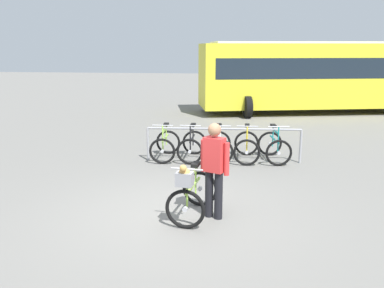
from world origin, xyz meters
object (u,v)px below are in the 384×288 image
Objects in this scene: racked_bike_lime at (165,145)px; bus_distant at (314,73)px; racked_bike_white at (219,146)px; racked_bike_teal at (274,147)px; racked_bike_black at (192,145)px; racked_bike_yellow at (247,146)px; featured_bicycle at (191,192)px; person_with_featured_bike at (214,166)px.

bus_distant is (5.03, 8.73, 1.37)m from racked_bike_lime.
racked_bike_teal is at bearing 3.74° from racked_bike_white.
racked_bike_black and racked_bike_yellow have the same top height.
racked_bike_yellow is (1.40, 0.09, -0.00)m from racked_bike_black.
bus_distant reaches higher than racked_bike_white.
racked_bike_black is 0.70m from racked_bike_white.
racked_bike_yellow is 0.70m from racked_bike_teal.
racked_bike_white is at bearing -176.26° from racked_bike_yellow.
racked_bike_teal is (0.70, 0.05, 0.00)m from racked_bike_yellow.
bus_distant is (2.93, 8.60, 1.37)m from racked_bike_yellow.
bus_distant is (2.24, 8.55, 1.37)m from racked_bike_teal.
racked_bike_yellow is at bearing -176.26° from racked_bike_teal.
featured_bicycle is at bearing -83.06° from racked_bike_black.
racked_bike_white and racked_bike_yellow have the same top height.
racked_bike_white is 0.71× the size of person_with_featured_bike.
racked_bike_teal is at bearing 3.74° from racked_bike_lime.
racked_bike_teal is 0.72× the size of person_with_featured_bike.
racked_bike_white is 0.99× the size of racked_bike_teal.
person_with_featured_bike is at bearing -87.87° from racked_bike_white.
racked_bike_lime is 2.80m from racked_bike_teal.
racked_bike_yellow is at bearing 81.68° from person_with_featured_bike.
racked_bike_white is at bearing -176.26° from racked_bike_teal.
racked_bike_yellow is 9.19m from bus_distant.
featured_bicycle is (-1.63, -3.99, 0.12)m from racked_bike_teal.
racked_bike_lime and racked_bike_white have the same top height.
person_with_featured_bike reaches higher than racked_bike_white.
racked_bike_yellow is 0.11× the size of bus_distant.
bus_distant is at bearing 71.15° from racked_bike_yellow.
bus_distant is (4.33, 8.69, 1.37)m from racked_bike_black.
person_with_featured_bike is at bearing 19.37° from featured_bicycle.
racked_bike_lime is 1.40m from racked_bike_white.
racked_bike_lime is 0.96× the size of racked_bike_teal.
racked_bike_white is 1.05× the size of racked_bike_yellow.
racked_bike_lime is at bearing 112.70° from person_with_featured_bike.
person_with_featured_bike reaches higher than featured_bicycle.
racked_bike_black is 0.66× the size of person_with_featured_bike.
featured_bicycle is 13.18m from bus_distant.
racked_bike_teal is at bearing 3.74° from racked_bike_black.
featured_bicycle is 0.76× the size of person_with_featured_bike.
person_with_featured_bike is (-1.26, -3.86, 0.54)m from racked_bike_teal.
featured_bicycle reaches higher than racked_bike_yellow.
racked_bike_lime is at bearing -176.26° from racked_bike_teal.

